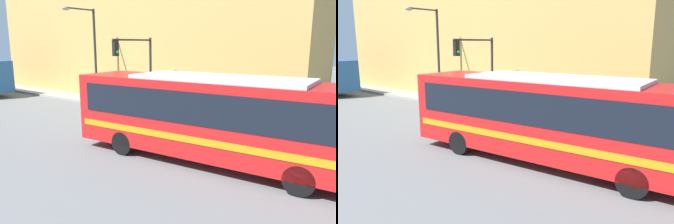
% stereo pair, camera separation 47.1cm
% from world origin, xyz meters
% --- Properties ---
extents(ground_plane, '(120.00, 120.00, 0.00)m').
position_xyz_m(ground_plane, '(0.00, 0.00, 0.00)').
color(ground_plane, slate).
extents(sidewalk, '(2.41, 70.00, 0.16)m').
position_xyz_m(sidewalk, '(5.70, 20.00, 0.08)').
color(sidewalk, gray).
rests_on(sidewalk, ground_plane).
extents(building_facade, '(6.00, 29.57, 9.50)m').
position_xyz_m(building_facade, '(9.91, 15.79, 4.75)').
color(building_facade, tan).
rests_on(building_facade, ground_plane).
extents(city_bus, '(3.39, 11.56, 3.22)m').
position_xyz_m(city_bus, '(-0.50, 2.12, 1.85)').
color(city_bus, red).
rests_on(city_bus, ground_plane).
extents(fire_hydrant, '(0.20, 0.27, 0.75)m').
position_xyz_m(fire_hydrant, '(5.10, 3.48, 0.53)').
color(fire_hydrant, '#999999').
rests_on(fire_hydrant, sidewalk).
extents(traffic_light_pole, '(3.28, 0.35, 4.56)m').
position_xyz_m(traffic_light_pole, '(4.04, 10.11, 3.33)').
color(traffic_light_pole, '#2D2D2D').
rests_on(traffic_light_pole, sidewalk).
extents(street_lamp, '(2.70, 0.28, 6.62)m').
position_xyz_m(street_lamp, '(4.97, 15.46, 4.14)').
color(street_lamp, '#2D2D2D').
rests_on(street_lamp, sidewalk).
extents(pedestrian_near_corner, '(0.34, 0.34, 1.57)m').
position_xyz_m(pedestrian_near_corner, '(5.52, 3.96, 0.95)').
color(pedestrian_near_corner, '#47382D').
rests_on(pedestrian_near_corner, sidewalk).
extents(pedestrian_mid_block, '(0.34, 0.34, 1.82)m').
position_xyz_m(pedestrian_mid_block, '(5.48, 14.18, 1.09)').
color(pedestrian_mid_block, slate).
rests_on(pedestrian_mid_block, sidewalk).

